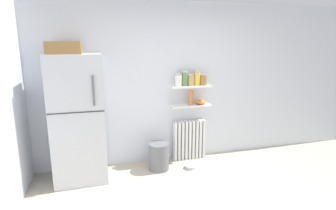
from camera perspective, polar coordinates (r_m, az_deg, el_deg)
name	(u,v)px	position (r m, az deg, el deg)	size (l,w,h in m)	color
ground_plane	(206,207)	(3.56, 8.02, -20.58)	(7.04, 7.04, 0.00)	#B2A893
back_wall	(172,84)	(4.48, 0.77, 4.51)	(7.04, 0.10, 2.60)	silver
refrigerator	(78,116)	(4.03, -18.43, -2.30)	(0.72, 0.67, 1.98)	#B7BABF
radiator	(189,140)	(4.68, 4.48, -7.31)	(0.55, 0.12, 0.68)	white
wall_shelf_lower	(190,106)	(4.48, 4.75, -0.12)	(0.67, 0.22, 0.03)	white
wall_shelf_upper	(191,86)	(4.42, 4.83, 3.92)	(0.67, 0.22, 0.03)	white
storage_jar_0	(178,80)	(4.34, 2.20, 5.25)	(0.12, 0.12, 0.20)	silver
storage_jar_1	(185,79)	(4.37, 3.54, 5.52)	(0.10, 0.10, 0.23)	#5B7F4C
storage_jar_2	(191,80)	(4.40, 4.85, 5.23)	(0.11, 0.11, 0.18)	tan
storage_jar_3	(197,78)	(4.44, 6.15, 5.59)	(0.10, 0.10, 0.23)	yellow
storage_jar_4	(203,80)	(4.48, 7.42, 5.31)	(0.12, 0.12, 0.18)	olive
vase	(191,98)	(4.45, 4.86, 1.55)	(0.07, 0.07, 0.24)	#CC7033
shelf_bowl	(201,102)	(4.53, 6.91, 0.64)	(0.17, 0.17, 0.08)	orange
trash_bin	(159,156)	(4.33, -1.97, -10.78)	(0.32, 0.32, 0.43)	slate
pet_food_bowl	(190,167)	(4.46, 4.76, -12.80)	(0.18, 0.18, 0.05)	#B7B7BC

